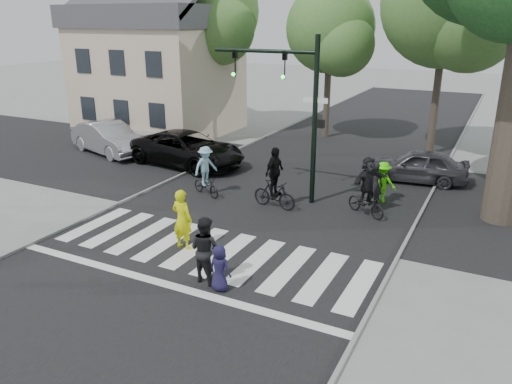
# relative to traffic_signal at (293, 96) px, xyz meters

# --- Properties ---
(ground) EXTENTS (120.00, 120.00, 0.00)m
(ground) POSITION_rel_traffic_signal_xyz_m (-0.35, -6.20, -3.90)
(ground) COLOR gray
(ground) RESTS_ON ground
(road_stem) EXTENTS (10.00, 70.00, 0.01)m
(road_stem) POSITION_rel_traffic_signal_xyz_m (-0.35, -1.20, -3.90)
(road_stem) COLOR black
(road_stem) RESTS_ON ground
(road_cross) EXTENTS (70.00, 10.00, 0.01)m
(road_cross) POSITION_rel_traffic_signal_xyz_m (-0.35, 1.80, -3.89)
(road_cross) COLOR black
(road_cross) RESTS_ON ground
(curb_left) EXTENTS (0.10, 70.00, 0.10)m
(curb_left) POSITION_rel_traffic_signal_xyz_m (-5.40, -1.20, -3.85)
(curb_left) COLOR gray
(curb_left) RESTS_ON ground
(curb_right) EXTENTS (0.10, 70.00, 0.10)m
(curb_right) POSITION_rel_traffic_signal_xyz_m (4.70, -1.20, -3.85)
(curb_right) COLOR gray
(curb_right) RESTS_ON ground
(crosswalk) EXTENTS (10.00, 3.85, 0.01)m
(crosswalk) POSITION_rel_traffic_signal_xyz_m (-0.35, -5.54, -3.89)
(crosswalk) COLOR silver
(crosswalk) RESTS_ON ground
(traffic_signal) EXTENTS (4.45, 0.29, 6.00)m
(traffic_signal) POSITION_rel_traffic_signal_xyz_m (0.00, 0.00, 0.00)
(traffic_signal) COLOR black
(traffic_signal) RESTS_ON ground
(bg_tree_0) EXTENTS (5.46, 5.20, 8.97)m
(bg_tree_0) POSITION_rel_traffic_signal_xyz_m (-14.09, 9.80, 2.24)
(bg_tree_0) COLOR brown
(bg_tree_0) RESTS_ON ground
(bg_tree_1) EXTENTS (6.09, 5.80, 9.80)m
(bg_tree_1) POSITION_rel_traffic_signal_xyz_m (-9.06, 9.28, 2.75)
(bg_tree_1) COLOR brown
(bg_tree_1) RESTS_ON ground
(bg_tree_2) EXTENTS (5.04, 4.80, 8.40)m
(bg_tree_2) POSITION_rel_traffic_signal_xyz_m (-2.11, 10.42, 1.88)
(bg_tree_2) COLOR brown
(bg_tree_2) RESTS_ON ground
(bg_tree_3) EXTENTS (6.30, 6.00, 10.20)m
(bg_tree_3) POSITION_rel_traffic_signal_xyz_m (3.95, 9.07, 3.04)
(bg_tree_3) COLOR brown
(bg_tree_3) RESTS_ON ground
(house) EXTENTS (8.40, 8.10, 8.82)m
(house) POSITION_rel_traffic_signal_xyz_m (-11.85, 7.78, -0.10)
(house) COLOR beige
(house) RESTS_ON ground
(pedestrian_woman) EXTENTS (0.69, 0.48, 1.84)m
(pedestrian_woman) POSITION_rel_traffic_signal_xyz_m (-1.17, -5.39, -2.98)
(pedestrian_woman) COLOR #E3ED08
(pedestrian_woman) RESTS_ON ground
(pedestrian_child) EXTENTS (0.63, 0.44, 1.22)m
(pedestrian_child) POSITION_rel_traffic_signal_xyz_m (1.05, -6.98, -3.29)
(pedestrian_child) COLOR #1B173B
(pedestrian_child) RESTS_ON ground
(pedestrian_adult) EXTENTS (0.96, 0.81, 1.78)m
(pedestrian_adult) POSITION_rel_traffic_signal_xyz_m (0.47, -6.74, -3.01)
(pedestrian_adult) COLOR black
(pedestrian_adult) RESTS_ON ground
(cyclist_left) EXTENTS (1.62, 1.13, 1.94)m
(cyclist_left) POSITION_rel_traffic_signal_xyz_m (-3.09, -1.07, -3.06)
(cyclist_left) COLOR black
(cyclist_left) RESTS_ON ground
(cyclist_mid) EXTENTS (1.77, 1.09, 2.25)m
(cyclist_mid) POSITION_rel_traffic_signal_xyz_m (-0.17, -1.12, -2.98)
(cyclist_mid) COLOR black
(cyclist_mid) RESTS_ON ground
(cyclist_right) EXTENTS (1.72, 1.58, 2.09)m
(cyclist_right) POSITION_rel_traffic_signal_xyz_m (2.96, -0.30, -2.97)
(cyclist_right) COLOR black
(cyclist_right) RESTS_ON ground
(car_suv) EXTENTS (5.94, 3.35, 1.57)m
(car_suv) POSITION_rel_traffic_signal_xyz_m (-6.12, 2.11, -3.12)
(car_suv) COLOR black
(car_suv) RESTS_ON ground
(car_silver) EXTENTS (5.12, 3.05, 1.59)m
(car_silver) POSITION_rel_traffic_signal_xyz_m (-10.88, 2.11, -3.10)
(car_silver) COLOR #A4A5A9
(car_silver) RESTS_ON ground
(car_grey) EXTENTS (4.25, 2.13, 1.39)m
(car_grey) POSITION_rel_traffic_signal_xyz_m (3.86, 4.38, -3.21)
(car_grey) COLOR #3A383F
(car_grey) RESTS_ON ground
(bystander_hivis) EXTENTS (1.01, 0.60, 1.54)m
(bystander_hivis) POSITION_rel_traffic_signal_xyz_m (3.13, 1.27, -3.13)
(bystander_hivis) COLOR #41F306
(bystander_hivis) RESTS_ON ground
(bystander_dark) EXTENTS (0.67, 0.51, 1.67)m
(bystander_dark) POSITION_rel_traffic_signal_xyz_m (2.98, 0.66, -3.07)
(bystander_dark) COLOR black
(bystander_dark) RESTS_ON ground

